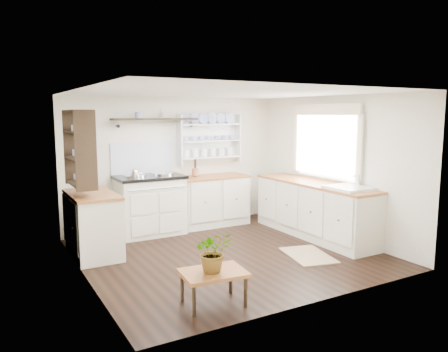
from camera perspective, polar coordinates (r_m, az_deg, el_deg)
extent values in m
cube|color=black|center=(6.43, 0.49, -10.08)|extent=(4.00, 3.80, 0.01)
cube|color=beige|center=(7.86, -6.43, 1.80)|extent=(4.00, 0.02, 2.30)
cube|color=beige|center=(7.37, 14.11, 1.18)|extent=(0.02, 3.80, 2.30)
cube|color=beige|center=(5.47, -18.00, -1.31)|extent=(0.02, 3.80, 2.30)
cube|color=white|center=(6.12, 0.51, 10.85)|extent=(4.00, 3.80, 0.01)
cube|color=white|center=(7.42, 13.18, 3.97)|extent=(0.04, 1.40, 1.00)
cube|color=white|center=(7.40, 13.06, 3.97)|extent=(0.02, 1.50, 1.10)
cube|color=#F5E1C4|center=(7.37, 13.09, 8.47)|extent=(0.04, 1.55, 0.18)
cube|color=silver|center=(7.45, -9.66, -3.91)|extent=(1.07, 0.70, 0.94)
cube|color=black|center=(7.36, -9.75, -0.13)|extent=(1.11, 0.74, 0.05)
cylinder|color=silver|center=(7.28, -11.59, 0.05)|extent=(0.36, 0.36, 0.03)
cylinder|color=silver|center=(7.44, -7.98, 0.31)|extent=(0.36, 0.36, 0.03)
cylinder|color=silver|center=(7.02, -8.66, -1.59)|extent=(0.96, 0.02, 0.02)
cube|color=#EDE6CD|center=(7.96, -1.52, -3.25)|extent=(1.25, 0.60, 0.88)
cube|color=brown|center=(7.88, -1.53, -0.12)|extent=(1.27, 0.63, 0.04)
cube|color=#EDE6CD|center=(7.36, 11.68, -4.36)|extent=(0.60, 2.40, 0.88)
cube|color=brown|center=(7.28, 11.78, -0.98)|extent=(0.62, 2.43, 0.04)
cube|color=white|center=(6.75, 15.95, -2.51)|extent=(0.55, 0.60, 0.28)
cylinder|color=silver|center=(6.86, 17.19, -0.70)|extent=(0.02, 0.02, 0.22)
cube|color=#EDE6CD|center=(6.53, -16.73, -6.13)|extent=(0.60, 1.10, 0.88)
cube|color=brown|center=(6.44, -16.89, -2.33)|extent=(0.62, 1.13, 0.04)
cube|color=white|center=(8.09, -2.17, 4.86)|extent=(1.20, 0.03, 0.90)
cube|color=white|center=(8.01, -1.87, 4.83)|extent=(1.20, 0.22, 0.02)
cylinder|color=navy|center=(8.00, -1.91, 6.76)|extent=(0.20, 0.02, 0.20)
cube|color=black|center=(7.55, -8.95, 7.35)|extent=(1.50, 0.24, 0.04)
cone|color=black|center=(7.41, -13.86, 6.35)|extent=(0.06, 0.20, 0.06)
cone|color=black|center=(7.86, -4.65, 6.64)|extent=(0.06, 0.20, 0.06)
cube|color=black|center=(6.33, -18.38, 3.55)|extent=(0.28, 0.80, 1.05)
cylinder|color=#A0543A|center=(7.80, -3.80, 0.49)|extent=(0.11, 0.11, 0.13)
cube|color=brown|center=(4.71, -1.40, -12.55)|extent=(0.72, 0.55, 0.04)
cylinder|color=black|center=(4.52, -3.94, -15.97)|extent=(0.04, 0.04, 0.32)
cylinder|color=black|center=(4.86, -5.48, -14.26)|extent=(0.04, 0.04, 0.32)
cylinder|color=black|center=(4.73, 2.83, -14.86)|extent=(0.04, 0.04, 0.32)
cylinder|color=black|center=(5.05, 0.87, -13.33)|extent=(0.04, 0.04, 0.32)
imported|color=#3F7233|center=(4.63, -1.41, -9.82)|extent=(0.45, 0.41, 0.43)
cube|color=#81614B|center=(6.44, 10.92, -10.13)|extent=(0.73, 0.95, 0.02)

